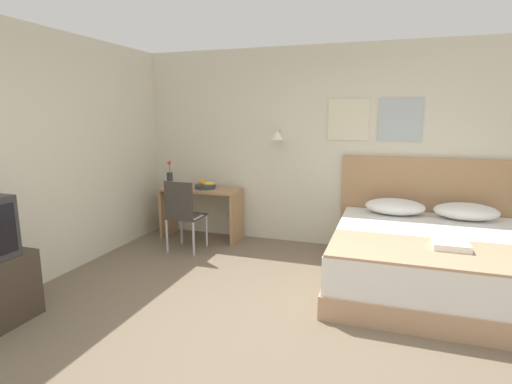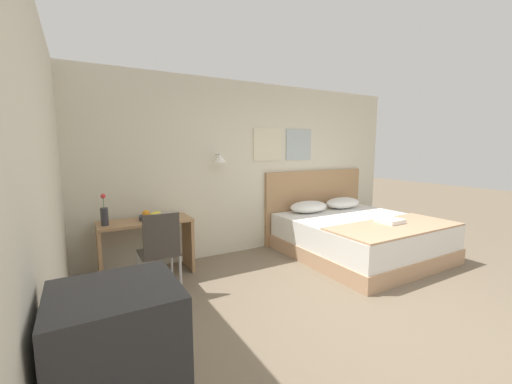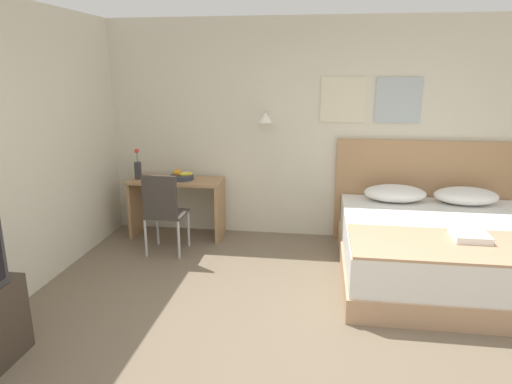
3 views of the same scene
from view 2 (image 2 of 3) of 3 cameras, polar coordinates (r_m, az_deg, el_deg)
The scene contains 14 objects.
ground_plane at distance 3.38m, azimuth 21.44°, elevation -21.70°, with size 24.00×24.00×0.00m, color #756651.
wall_back at distance 4.99m, azimuth -1.54°, elevation 4.39°, with size 5.85×0.31×2.65m.
wall_left at distance 1.62m, azimuth -36.43°, elevation -5.03°, with size 0.06×5.57×2.65m.
bed at distance 5.13m, azimuth 18.35°, elevation -7.79°, with size 2.00×2.06×0.57m.
headboard at distance 5.80m, azimuth 10.71°, elevation -2.29°, with size 2.12×0.06×1.24m.
pillow_left at distance 5.32m, azimuth 9.56°, elevation -2.67°, with size 0.70×0.42×0.19m.
pillow_right at distance 5.84m, azimuth 15.48°, elevation -1.90°, with size 0.70×0.42×0.19m.
throw_blanket at distance 4.70m, azimuth 23.94°, elevation -5.74°, with size 1.94×0.82×0.02m.
folded_towel_near_foot at distance 4.84m, azimuth 23.16°, elevation -4.81°, with size 0.30×0.31×0.06m.
desk at distance 4.29m, azimuth -19.35°, elevation -7.78°, with size 1.13×0.48×0.74m.
desk_chair at distance 3.71m, azimuth -16.99°, elevation -9.55°, with size 0.42×0.42×0.95m.
fruit_bowl at distance 4.25m, azimuth -18.59°, elevation -4.24°, with size 0.29×0.29×0.13m.
flower_vase at distance 4.11m, azimuth -25.86°, elevation -3.70°, with size 0.09×0.09×0.38m.
television at distance 1.48m, azimuth -23.64°, elevation -24.93°, with size 0.48×0.43×0.52m.
Camera 2 is at (-2.35, -1.79, 1.65)m, focal length 22.00 mm.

